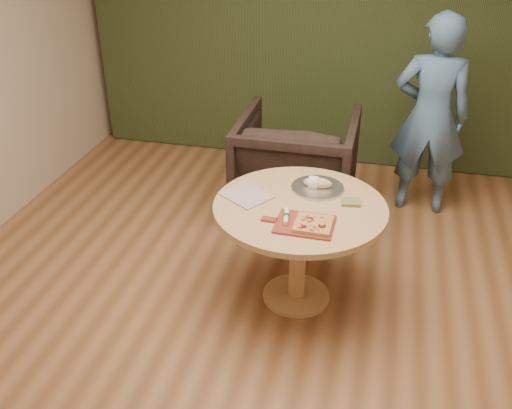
{
  "coord_description": "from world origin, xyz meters",
  "views": [
    {
      "loc": [
        0.57,
        -2.64,
        2.57
      ],
      "look_at": [
        -0.12,
        0.25,
        0.87
      ],
      "focal_mm": 40.0,
      "sensor_mm": 36.0,
      "label": 1
    }
  ],
  "objects_px": {
    "pizza_paddle": "(303,224)",
    "flatbread_pizza": "(313,224)",
    "cutlery_roll": "(286,216)",
    "armchair": "(297,160)",
    "pedestal_table": "(299,223)",
    "serving_tray": "(317,188)",
    "bread_roll": "(316,183)",
    "person_standing": "(430,117)"
  },
  "relations": [
    {
      "from": "pizza_paddle",
      "to": "serving_tray",
      "type": "distance_m",
      "value": 0.49
    },
    {
      "from": "pedestal_table",
      "to": "bread_roll",
      "type": "height_order",
      "value": "bread_roll"
    },
    {
      "from": "pizza_paddle",
      "to": "flatbread_pizza",
      "type": "distance_m",
      "value": 0.07
    },
    {
      "from": "bread_roll",
      "to": "person_standing",
      "type": "height_order",
      "value": "person_standing"
    },
    {
      "from": "pizza_paddle",
      "to": "serving_tray",
      "type": "xyz_separation_m",
      "value": [
        0.02,
        0.49,
        -0.0
      ]
    },
    {
      "from": "cutlery_roll",
      "to": "armchair",
      "type": "bearing_deg",
      "value": 89.44
    },
    {
      "from": "cutlery_roll",
      "to": "serving_tray",
      "type": "distance_m",
      "value": 0.47
    },
    {
      "from": "cutlery_roll",
      "to": "armchair",
      "type": "distance_m",
      "value": 1.44
    },
    {
      "from": "flatbread_pizza",
      "to": "cutlery_roll",
      "type": "distance_m",
      "value": 0.18
    },
    {
      "from": "serving_tray",
      "to": "flatbread_pizza",
      "type": "bearing_deg",
      "value": -84.98
    },
    {
      "from": "person_standing",
      "to": "pedestal_table",
      "type": "bearing_deg",
      "value": 61.93
    },
    {
      "from": "serving_tray",
      "to": "bread_roll",
      "type": "relative_size",
      "value": 1.84
    },
    {
      "from": "flatbread_pizza",
      "to": "cutlery_roll",
      "type": "height_order",
      "value": "flatbread_pizza"
    },
    {
      "from": "pizza_paddle",
      "to": "cutlery_roll",
      "type": "relative_size",
      "value": 2.25
    },
    {
      "from": "cutlery_roll",
      "to": "armchair",
      "type": "relative_size",
      "value": 0.2
    },
    {
      "from": "person_standing",
      "to": "cutlery_roll",
      "type": "bearing_deg",
      "value": 63.54
    },
    {
      "from": "pedestal_table",
      "to": "cutlery_roll",
      "type": "xyz_separation_m",
      "value": [
        -0.05,
        -0.21,
        0.17
      ]
    },
    {
      "from": "flatbread_pizza",
      "to": "bread_roll",
      "type": "distance_m",
      "value": 0.5
    },
    {
      "from": "pedestal_table",
      "to": "person_standing",
      "type": "bearing_deg",
      "value": 61.25
    },
    {
      "from": "cutlery_roll",
      "to": "serving_tray",
      "type": "xyz_separation_m",
      "value": [
        0.13,
        0.45,
        -0.02
      ]
    },
    {
      "from": "flatbread_pizza",
      "to": "person_standing",
      "type": "relative_size",
      "value": 0.13
    },
    {
      "from": "pedestal_table",
      "to": "cutlery_roll",
      "type": "relative_size",
      "value": 5.64
    },
    {
      "from": "pedestal_table",
      "to": "serving_tray",
      "type": "xyz_separation_m",
      "value": [
        0.08,
        0.24,
        0.15
      ]
    },
    {
      "from": "pedestal_table",
      "to": "pizza_paddle",
      "type": "distance_m",
      "value": 0.29
    },
    {
      "from": "pizza_paddle",
      "to": "armchair",
      "type": "bearing_deg",
      "value": 102.19
    },
    {
      "from": "serving_tray",
      "to": "person_standing",
      "type": "distance_m",
      "value": 1.49
    },
    {
      "from": "cutlery_roll",
      "to": "armchair",
      "type": "xyz_separation_m",
      "value": [
        -0.17,
        1.4,
        -0.28
      ]
    },
    {
      "from": "armchair",
      "to": "pizza_paddle",
      "type": "bearing_deg",
      "value": 101.03
    },
    {
      "from": "serving_tray",
      "to": "pizza_paddle",
      "type": "bearing_deg",
      "value": -92.22
    },
    {
      "from": "flatbread_pizza",
      "to": "armchair",
      "type": "bearing_deg",
      "value": 103.17
    },
    {
      "from": "pedestal_table",
      "to": "armchair",
      "type": "xyz_separation_m",
      "value": [
        -0.22,
        1.19,
        -0.11
      ]
    },
    {
      "from": "flatbread_pizza",
      "to": "armchair",
      "type": "distance_m",
      "value": 1.51
    },
    {
      "from": "pizza_paddle",
      "to": "person_standing",
      "type": "bearing_deg",
      "value": 67.5
    },
    {
      "from": "pedestal_table",
      "to": "armchair",
      "type": "height_order",
      "value": "armchair"
    },
    {
      "from": "pedestal_table",
      "to": "armchair",
      "type": "relative_size",
      "value": 1.13
    },
    {
      "from": "cutlery_roll",
      "to": "pedestal_table",
      "type": "bearing_deg",
      "value": 68.62
    },
    {
      "from": "flatbread_pizza",
      "to": "person_standing",
      "type": "height_order",
      "value": "person_standing"
    },
    {
      "from": "person_standing",
      "to": "pizza_paddle",
      "type": "bearing_deg",
      "value": 66.9
    },
    {
      "from": "serving_tray",
      "to": "cutlery_roll",
      "type": "bearing_deg",
      "value": -105.9
    },
    {
      "from": "pizza_paddle",
      "to": "flatbread_pizza",
      "type": "xyz_separation_m",
      "value": [
        0.06,
        -0.02,
        0.02
      ]
    },
    {
      "from": "pizza_paddle",
      "to": "cutlery_roll",
      "type": "xyz_separation_m",
      "value": [
        -0.11,
        0.03,
        0.02
      ]
    },
    {
      "from": "armchair",
      "to": "person_standing",
      "type": "bearing_deg",
      "value": -162.42
    }
  ]
}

